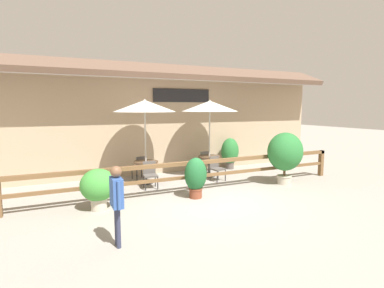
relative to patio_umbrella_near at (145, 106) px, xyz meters
The scene contains 16 objects.
ground_plane 3.88m from the patio_umbrella_near, 66.81° to the right, with size 60.00×60.00×0.00m, color gray.
building_facade 1.88m from the patio_umbrella_near, 51.48° to the left, with size 14.28×1.49×4.23m.
patio_railing 2.73m from the patio_umbrella_near, 54.75° to the right, with size 10.40×0.14×0.95m.
patio_umbrella_near is the anchor object (origin of this frame).
dining_table_near 1.98m from the patio_umbrella_near, ahead, with size 0.82×0.82×0.76m.
chair_near_streetside 2.20m from the patio_umbrella_near, 94.32° to the right, with size 0.47×0.47×0.84m.
chair_near_wallside 2.20m from the patio_umbrella_near, 93.32° to the left, with size 0.50×0.50×0.84m.
patio_umbrella_middle 2.44m from the patio_umbrella_near, ahead, with size 2.05×2.05×2.81m.
dining_table_middle 3.14m from the patio_umbrella_near, ahead, with size 0.82×0.82×0.76m.
chair_middle_streetside 3.22m from the patio_umbrella_near, 15.03° to the right, with size 0.50×0.50×0.84m.
chair_middle_wallside 3.37m from the patio_umbrella_near, 16.49° to the left, with size 0.49×0.49×0.84m.
potted_plant_small_flowering 4.86m from the patio_umbrella_near, 25.88° to the right, with size 1.19×1.08×1.73m.
potted_plant_broad_leaf 3.38m from the patio_umbrella_near, 131.39° to the right, with size 0.88×0.79×1.04m.
potted_plant_corner_fern 3.03m from the patio_umbrella_near, 69.47° to the right, with size 0.64×0.57×1.15m.
potted_plant_entrance_palm 4.37m from the patio_umbrella_near, 12.93° to the left, with size 0.74×0.67×1.28m.
pedestrian 4.88m from the patio_umbrella_near, 112.61° to the right, with size 0.20×0.53×1.50m.
Camera 1 is at (-3.88, -6.91, 2.53)m, focal length 28.00 mm.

